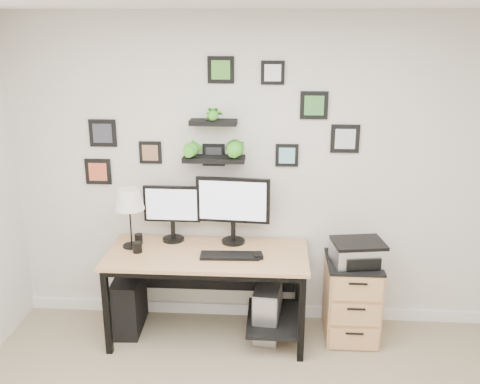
# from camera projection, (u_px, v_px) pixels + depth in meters

# --- Properties ---
(room) EXTENTS (4.00, 4.00, 4.00)m
(room) POSITION_uv_depth(u_px,v_px,m) (251.00, 310.00, 4.78)
(room) COLOR tan
(room) RESTS_ON ground
(desk) EXTENTS (1.60, 0.70, 0.75)m
(desk) POSITION_uv_depth(u_px,v_px,m) (212.00, 265.00, 4.32)
(desk) COLOR tan
(desk) RESTS_ON ground
(monitor_left) EXTENTS (0.47, 0.18, 0.48)m
(monitor_left) POSITION_uv_depth(u_px,v_px,m) (172.00, 209.00, 4.41)
(monitor_left) COLOR black
(monitor_left) RESTS_ON desk
(monitor_right) EXTENTS (0.61, 0.21, 0.56)m
(monitor_right) POSITION_uv_depth(u_px,v_px,m) (233.00, 205.00, 4.35)
(monitor_right) COLOR black
(monitor_right) RESTS_ON desk
(keyboard) EXTENTS (0.47, 0.16, 0.02)m
(keyboard) POSITION_uv_depth(u_px,v_px,m) (230.00, 256.00, 4.17)
(keyboard) COLOR black
(keyboard) RESTS_ON desk
(mouse) EXTENTS (0.09, 0.12, 0.03)m
(mouse) POSITION_uv_depth(u_px,v_px,m) (258.00, 255.00, 4.16)
(mouse) COLOR black
(mouse) RESTS_ON desk
(table_lamp) EXTENTS (0.24, 0.24, 0.49)m
(table_lamp) POSITION_uv_depth(u_px,v_px,m) (129.00, 201.00, 4.26)
(table_lamp) COLOR black
(table_lamp) RESTS_ON desk
(mug) EXTENTS (0.08, 0.08, 0.08)m
(mug) POSITION_uv_depth(u_px,v_px,m) (137.00, 247.00, 4.25)
(mug) COLOR black
(mug) RESTS_ON desk
(pen_cup) EXTENTS (0.07, 0.07, 0.08)m
(pen_cup) POSITION_uv_depth(u_px,v_px,m) (139.00, 239.00, 4.42)
(pen_cup) COLOR black
(pen_cup) RESTS_ON desk
(pc_tower_black) EXTENTS (0.23, 0.49, 0.48)m
(pc_tower_black) POSITION_uv_depth(u_px,v_px,m) (129.00, 302.00, 4.52)
(pc_tower_black) COLOR black
(pc_tower_black) RESTS_ON ground
(pc_tower_grey) EXTENTS (0.25, 0.47, 0.45)m
(pc_tower_grey) POSITION_uv_depth(u_px,v_px,m) (268.00, 309.00, 4.44)
(pc_tower_grey) COLOR gray
(pc_tower_grey) RESTS_ON ground
(file_cabinet) EXTENTS (0.43, 0.53, 0.67)m
(file_cabinet) POSITION_uv_depth(u_px,v_px,m) (351.00, 298.00, 4.39)
(file_cabinet) COLOR tan
(file_cabinet) RESTS_ON ground
(printer) EXTENTS (0.44, 0.37, 0.18)m
(printer) POSITION_uv_depth(u_px,v_px,m) (358.00, 252.00, 4.24)
(printer) COLOR silver
(printer) RESTS_ON file_cabinet
(wall_decor) EXTENTS (2.26, 0.18, 1.06)m
(wall_decor) POSITION_uv_depth(u_px,v_px,m) (217.00, 134.00, 4.27)
(wall_decor) COLOR black
(wall_decor) RESTS_ON ground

